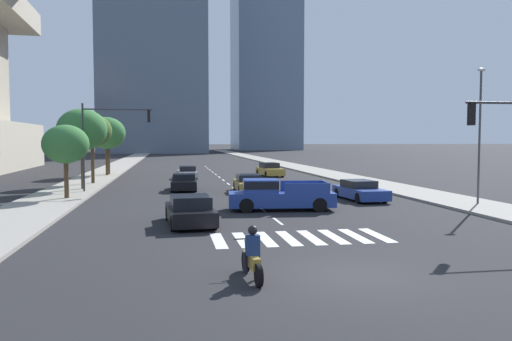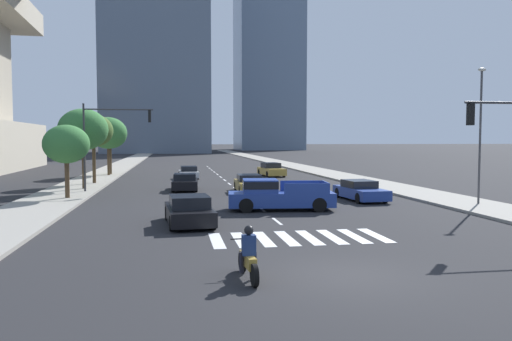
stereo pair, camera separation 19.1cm
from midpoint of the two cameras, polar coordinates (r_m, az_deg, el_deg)
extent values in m
plane|color=#232326|center=(14.54, 10.57, -11.64)|extent=(800.00, 800.00, 0.00)
cube|color=gray|center=(46.53, 11.99, -1.13)|extent=(4.00, 260.00, 0.15)
cube|color=gray|center=(43.95, -18.88, -1.51)|extent=(4.00, 260.00, 0.15)
cube|color=silver|center=(19.08, -4.20, -7.93)|extent=(0.45, 2.97, 0.01)
cube|color=silver|center=(19.18, -1.49, -7.86)|extent=(0.45, 2.97, 0.01)
cube|color=silver|center=(19.32, 1.18, -7.77)|extent=(0.45, 2.97, 0.01)
cube|color=silver|center=(19.50, 3.80, -7.67)|extent=(0.45, 2.97, 0.01)
cube|color=silver|center=(19.72, 6.37, -7.56)|extent=(0.45, 2.97, 0.01)
cube|color=silver|center=(19.98, 8.88, -7.43)|extent=(0.45, 2.97, 0.01)
cube|color=silver|center=(20.28, 11.31, -7.30)|extent=(0.45, 2.97, 0.01)
cube|color=silver|center=(20.61, 13.67, -7.16)|extent=(0.45, 2.97, 0.01)
cube|color=silver|center=(23.44, 2.64, -5.77)|extent=(0.14, 2.00, 0.01)
cube|color=silver|center=(27.32, 0.89, -4.44)|extent=(0.14, 2.00, 0.01)
cube|color=silver|center=(31.23, -0.42, -3.44)|extent=(0.14, 2.00, 0.01)
cube|color=silver|center=(35.16, -1.44, -2.66)|extent=(0.14, 2.00, 0.01)
cube|color=silver|center=(39.11, -2.25, -2.03)|extent=(0.14, 2.00, 0.01)
cube|color=silver|center=(43.06, -2.91, -1.52)|extent=(0.14, 2.00, 0.01)
cube|color=silver|center=(47.02, -3.46, -1.10)|extent=(0.14, 2.00, 0.01)
cube|color=silver|center=(50.99, -3.92, -0.74)|extent=(0.14, 2.00, 0.01)
cube|color=silver|center=(54.96, -4.32, -0.43)|extent=(0.14, 2.00, 0.01)
cube|color=silver|center=(58.94, -4.66, -0.17)|extent=(0.14, 2.00, 0.01)
cube|color=silver|center=(62.92, -4.96, 0.06)|extent=(0.14, 2.00, 0.01)
cube|color=silver|center=(66.90, -5.23, 0.27)|extent=(0.14, 2.00, 0.01)
cube|color=silver|center=(70.89, -5.46, 0.45)|extent=(0.14, 2.00, 0.01)
cylinder|color=black|center=(14.60, -1.19, -10.30)|extent=(0.16, 0.61, 0.60)
cylinder|color=black|center=(13.16, 0.25, -11.84)|extent=(0.16, 0.61, 0.60)
cube|color=#B28E38|center=(13.83, -0.51, -10.15)|extent=(0.31, 1.23, 0.32)
cylinder|color=#B2B2B7|center=(14.44, -1.11, -9.23)|extent=(0.08, 0.32, 0.67)
cylinder|color=black|center=(14.41, -1.15, -7.75)|extent=(0.70, 0.09, 0.04)
cube|color=navy|center=(13.63, -0.42, -8.47)|extent=(0.38, 0.27, 0.55)
sphere|color=black|center=(13.56, -0.42, -6.79)|extent=(0.26, 0.26, 0.26)
cylinder|color=black|center=(13.80, -1.25, -10.39)|extent=(0.13, 0.13, 0.55)
cylinder|color=black|center=(13.88, 0.23, -10.31)|extent=(0.13, 0.13, 0.55)
cube|color=navy|center=(27.01, 3.06, -3.27)|extent=(5.80, 2.49, 0.75)
cube|color=navy|center=(26.83, 0.67, -1.75)|extent=(1.98, 1.94, 0.70)
cube|color=black|center=(26.82, 0.68, -1.57)|extent=(2.00, 1.98, 0.39)
cube|color=navy|center=(26.20, 5.99, -2.06)|extent=(2.36, 0.32, 0.55)
cube|color=navy|center=(28.01, 5.38, -1.70)|extent=(2.36, 0.32, 0.55)
cube|color=navy|center=(27.32, 8.13, -1.85)|extent=(0.27, 1.84, 0.55)
cylinder|color=black|center=(26.04, -0.93, -4.00)|extent=(0.78, 0.34, 0.76)
cylinder|color=black|center=(27.73, -1.08, -3.53)|extent=(0.78, 0.34, 0.76)
cylinder|color=black|center=(26.49, 7.41, -3.90)|extent=(0.78, 0.34, 0.76)
cylinder|color=black|center=(28.15, 6.75, -3.45)|extent=(0.78, 0.34, 0.76)
cube|color=#B28E38|center=(36.12, -0.59, -1.72)|extent=(1.93, 4.73, 0.65)
cube|color=black|center=(36.31, -0.64, -0.82)|extent=(1.65, 2.15, 0.46)
cylinder|color=black|center=(34.69, 1.10, -2.21)|extent=(0.23, 0.64, 0.64)
cylinder|color=black|center=(34.46, -1.60, -2.25)|extent=(0.23, 0.64, 0.64)
cylinder|color=black|center=(37.83, 0.33, -1.74)|extent=(0.23, 0.64, 0.64)
cylinder|color=black|center=(37.62, -2.15, -1.77)|extent=(0.23, 0.64, 0.64)
cube|color=black|center=(22.69, -7.37, -4.90)|extent=(2.21, 4.50, 0.63)
cube|color=black|center=(22.40, -7.32, -3.52)|extent=(1.81, 2.08, 0.52)
cylinder|color=black|center=(24.10, -9.80, -4.80)|extent=(0.27, 0.65, 0.64)
cylinder|color=black|center=(24.27, -5.73, -4.71)|extent=(0.27, 0.65, 0.64)
cylinder|color=black|center=(21.17, -9.26, -5.95)|extent=(0.27, 0.65, 0.64)
cylinder|color=black|center=(21.37, -4.63, -5.83)|extent=(0.27, 0.65, 0.64)
cube|color=#B7BABF|center=(49.60, -7.56, -0.37)|extent=(1.87, 4.57, 0.57)
cube|color=black|center=(49.34, -7.55, 0.21)|extent=(1.59, 2.08, 0.48)
cylinder|color=black|center=(51.10, -8.54, -0.41)|extent=(0.24, 0.65, 0.64)
cylinder|color=black|center=(51.19, -6.80, -0.38)|extent=(0.24, 0.65, 0.64)
cylinder|color=black|center=(48.04, -8.37, -0.65)|extent=(0.24, 0.65, 0.64)
cylinder|color=black|center=(48.13, -6.52, -0.63)|extent=(0.24, 0.65, 0.64)
cube|color=#B28E38|center=(52.22, 1.87, -0.08)|extent=(2.31, 4.80, 0.69)
cube|color=black|center=(52.41, 1.80, 0.60)|extent=(1.84, 2.24, 0.53)
cylinder|color=black|center=(50.98, 3.29, -0.38)|extent=(0.28, 0.66, 0.64)
cylinder|color=black|center=(50.48, 1.47, -0.42)|extent=(0.28, 0.66, 0.64)
cylinder|color=black|center=(53.98, 2.24, -0.16)|extent=(0.28, 0.66, 0.64)
cylinder|color=black|center=(53.51, 0.51, -0.19)|extent=(0.28, 0.66, 0.64)
cube|color=black|center=(38.02, -7.92, -1.51)|extent=(2.03, 4.45, 0.63)
cube|color=black|center=(37.76, -7.93, -0.70)|extent=(1.70, 2.04, 0.48)
cylinder|color=black|center=(39.54, -9.07, -1.55)|extent=(0.25, 0.65, 0.64)
cylinder|color=black|center=(39.50, -6.67, -1.54)|extent=(0.25, 0.65, 0.64)
cylinder|color=black|center=(36.59, -9.26, -1.96)|extent=(0.25, 0.65, 0.64)
cylinder|color=black|center=(36.55, -6.67, -1.94)|extent=(0.25, 0.65, 0.64)
cube|color=navy|center=(32.16, 11.96, -2.48)|extent=(2.17, 4.79, 0.62)
cube|color=black|center=(32.32, 11.80, -1.48)|extent=(1.78, 2.21, 0.46)
cylinder|color=black|center=(31.13, 14.61, -2.99)|extent=(0.26, 0.65, 0.64)
cylinder|color=black|center=(30.38, 11.77, -3.10)|extent=(0.26, 0.65, 0.64)
cylinder|color=black|center=(33.96, 12.12, -2.41)|extent=(0.26, 0.65, 0.64)
cylinder|color=black|center=(33.28, 9.47, -2.51)|extent=(0.26, 0.65, 0.64)
cube|color=black|center=(21.61, 23.42, 5.93)|extent=(0.20, 0.28, 0.90)
sphere|color=red|center=(21.62, 23.44, 6.72)|extent=(0.18, 0.18, 0.18)
sphere|color=orange|center=(21.61, 23.42, 5.93)|extent=(0.18, 0.18, 0.18)
sphere|color=green|center=(21.59, 23.40, 5.13)|extent=(0.18, 0.18, 0.18)
cylinder|color=#333335|center=(37.27, -18.78, 2.49)|extent=(0.14, 0.14, 6.17)
cylinder|color=#333335|center=(37.01, -15.19, 6.71)|extent=(4.78, 0.10, 0.10)
cube|color=black|center=(36.84, -11.84, 6.07)|extent=(0.20, 0.28, 0.90)
sphere|color=red|center=(36.85, -11.85, 6.54)|extent=(0.18, 0.18, 0.18)
sphere|color=orange|center=(36.84, -11.84, 6.07)|extent=(0.18, 0.18, 0.18)
sphere|color=green|center=(36.82, -11.84, 5.61)|extent=(0.18, 0.18, 0.18)
cube|color=#19662D|center=(37.27, -18.78, 2.36)|extent=(0.60, 0.04, 0.18)
cylinder|color=#3F3F42|center=(31.14, 24.26, 3.39)|extent=(0.12, 0.12, 7.47)
ellipsoid|color=beige|center=(31.38, 24.44, 10.40)|extent=(0.50, 0.24, 0.20)
cylinder|color=#4C3823|center=(33.50, -20.51, -1.02)|extent=(0.28, 0.28, 2.23)
ellipsoid|color=#387538|center=(33.41, -20.59, 2.83)|extent=(2.84, 2.84, 2.41)
cylinder|color=#4C3823|center=(39.41, -18.83, 0.18)|extent=(0.28, 0.28, 2.94)
ellipsoid|color=#387538|center=(39.36, -18.91, 4.43)|extent=(3.62, 3.62, 3.08)
cylinder|color=#4C3823|center=(44.21, -17.80, 0.65)|extent=(0.28, 0.28, 3.10)
ellipsoid|color=#426028|center=(44.17, -17.87, 4.34)|extent=(3.23, 3.23, 2.74)
cylinder|color=#4C3823|center=(53.74, -16.30, 0.99)|extent=(0.28, 0.28, 2.79)
ellipsoid|color=#387538|center=(53.70, -16.35, 4.11)|extent=(3.82, 3.82, 3.25)
cylinder|color=#4C3823|center=(55.21, -16.11, 1.06)|extent=(0.28, 0.28, 2.79)
ellipsoid|color=#387538|center=(55.17, -16.16, 3.95)|extent=(3.48, 3.48, 2.96)
cube|color=slate|center=(194.16, 1.40, 16.17)|extent=(23.19, 25.42, 92.58)
camera|label=1|loc=(0.10, -89.81, 0.01)|focal=35.22mm
camera|label=2|loc=(0.10, 90.19, -0.01)|focal=35.22mm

